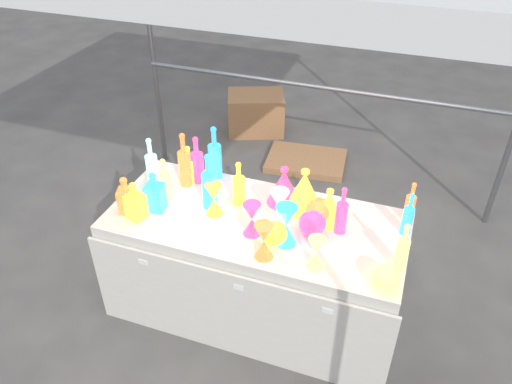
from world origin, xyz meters
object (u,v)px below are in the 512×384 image
(hourglass_0, at_px, (264,241))
(globe_0, at_px, (275,234))
(cardboard_box_closed, at_px, (256,113))
(lampshade_0, at_px, (304,190))
(display_table, at_px, (256,265))
(bottle_0, at_px, (189,165))
(decanter_0, at_px, (135,201))

(hourglass_0, relative_size, globe_0, 1.45)
(cardboard_box_closed, relative_size, lampshade_0, 2.11)
(display_table, relative_size, bottle_0, 6.71)
(cardboard_box_closed, distance_m, lampshade_0, 2.51)
(cardboard_box_closed, xyz_separation_m, bottle_0, (0.30, -2.14, 0.67))
(hourglass_0, bearing_deg, lampshade_0, 79.94)
(globe_0, relative_size, lampshade_0, 0.54)
(cardboard_box_closed, relative_size, globe_0, 3.91)
(decanter_0, xyz_separation_m, hourglass_0, (0.83, -0.07, -0.02))
(cardboard_box_closed, bearing_deg, globe_0, -89.60)
(globe_0, bearing_deg, lampshade_0, 79.46)
(display_table, bearing_deg, globe_0, -41.78)
(hourglass_0, distance_m, globe_0, 0.14)
(lampshade_0, bearing_deg, bottle_0, 177.03)
(cardboard_box_closed, height_order, decanter_0, decanter_0)
(bottle_0, bearing_deg, decanter_0, -106.52)
(hourglass_0, xyz_separation_m, lampshade_0, (0.09, 0.49, 0.03))
(cardboard_box_closed, bearing_deg, decanter_0, -107.87)
(display_table, distance_m, bottle_0, 0.79)
(display_table, distance_m, lampshade_0, 0.61)
(display_table, xyz_separation_m, lampshade_0, (0.24, 0.21, 0.52))
(bottle_0, height_order, decanter_0, bottle_0)
(cardboard_box_closed, distance_m, bottle_0, 2.26)
(display_table, distance_m, decanter_0, 0.87)
(bottle_0, relative_size, hourglass_0, 1.26)
(display_table, distance_m, hourglass_0, 0.58)
(cardboard_box_closed, bearing_deg, bottle_0, -103.55)
(decanter_0, distance_m, globe_0, 0.86)
(display_table, relative_size, lampshade_0, 6.60)
(decanter_0, relative_size, lampshade_0, 0.90)
(lampshade_0, bearing_deg, cardboard_box_closed, 115.58)
(display_table, height_order, hourglass_0, hourglass_0)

